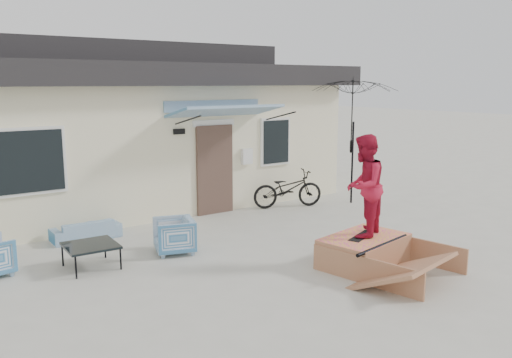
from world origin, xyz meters
TOP-DOWN VIEW (x-y plane):
  - ground at (0.00, 0.00)m, footprint 90.00×90.00m
  - house at (0.00, 7.99)m, footprint 10.80×8.49m
  - loveseat at (-2.20, 4.12)m, footprint 1.33×0.39m
  - armchair_right at (-1.15, 2.33)m, footprint 0.82×0.85m
  - coffee_table at (-2.66, 2.42)m, footprint 0.86×0.86m
  - bicycle at (2.80, 3.95)m, footprint 1.88×1.17m
  - patio_umbrella at (4.45, 3.38)m, footprint 2.37×2.23m
  - skate_ramp at (1.18, -0.14)m, footprint 1.82×2.21m
  - skateboard at (1.17, -0.09)m, footprint 0.79×0.46m
  - skater at (1.17, -0.09)m, footprint 1.05×0.97m

SIDE VIEW (x-z plane):
  - ground at x=0.00m, z-range 0.00..0.00m
  - coffee_table at x=-2.66m, z-range 0.00..0.41m
  - skate_ramp at x=1.18m, z-range 0.00..0.49m
  - loveseat at x=-2.20m, z-range 0.00..0.52m
  - armchair_right at x=-1.15m, z-range 0.00..0.71m
  - skateboard at x=1.17m, z-range 0.49..0.54m
  - bicycle at x=2.80m, z-range 0.00..1.13m
  - skater at x=1.17m, z-range 0.54..2.26m
  - patio_umbrella at x=4.45m, z-range 0.65..2.85m
  - house at x=0.00m, z-range -0.11..3.99m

